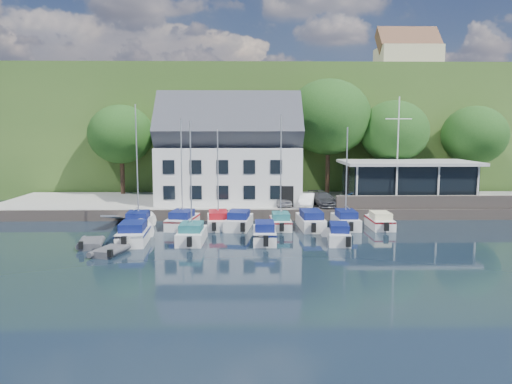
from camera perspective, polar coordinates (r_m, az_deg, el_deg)
The scene contains 34 objects.
ground at distance 35.25m, azimuth 7.56°, elevation -6.47°, with size 180.00×180.00×0.00m, color black.
quay at distance 52.21m, azimuth 4.71°, elevation -1.41°, with size 60.00×13.00×1.00m, color #9C9B96.
quay_face at distance 45.83m, azimuth 5.52°, elevation -2.62°, with size 60.00×0.30×1.00m, color #695C54.
hillside at distance 96.00m, azimuth 2.07°, elevation 7.02°, with size 160.00×75.00×16.00m, color #2F4D1D.
field_patch at distance 104.99m, azimuth 6.30°, elevation 11.45°, with size 50.00×30.00×0.30m, color #546231.
farmhouse at distance 90.85m, azimuth 16.93°, elevation 14.37°, with size 10.40×7.00×8.20m, color beige, non-canonical shape.
harbor_building at distance 50.47m, azimuth -3.07°, elevation 3.85°, with size 14.40×8.20×8.70m, color silver, non-canonical shape.
club_pavilion at distance 52.70m, azimuth 16.89°, elevation 1.18°, with size 13.20×7.20×4.10m, color black, non-canonical shape.
seawall at distance 48.89m, azimuth 19.60°, elevation -1.09°, with size 18.00×0.50×1.20m, color #695C54.
gangway at distance 45.08m, azimuth -15.54°, elevation -3.67°, with size 1.20×6.00×1.40m, color #BBBBBF, non-canonical shape.
car_silver at distance 47.67m, azimuth 2.83°, elevation -0.89°, with size 1.39×3.45×1.18m, color #ADADB2.
car_white at distance 47.46m, azimuth 5.84°, elevation -0.92°, with size 1.31×3.76×1.24m, color white.
car_dgrey at distance 48.00m, azimuth 7.65°, elevation -0.81°, with size 1.84×4.53×1.32m, color #313236.
car_blue at distance 49.10m, azimuth 11.42°, elevation -0.72°, with size 1.49×3.78×1.29m, color #305D94.
flagpole at distance 48.66m, azimuth 15.88°, elevation 4.40°, with size 2.47×0.20×10.30m, color silver, non-canonical shape.
tree_0 at distance 58.28m, azimuth -15.11°, elevation 4.71°, with size 7.33×7.33×10.01m, color #12330F, non-canonical shape.
tree_1 at distance 56.02m, azimuth -7.80°, elevation 4.68°, with size 7.16×7.16×9.79m, color #12330F, non-canonical shape.
tree_3 at distance 56.73m, azimuth 8.25°, elevation 6.26°, with size 9.41×9.41×12.86m, color #12330F, non-canonical shape.
tree_4 at distance 57.67m, azimuth 15.43°, elevation 4.89°, with size 7.66×7.66×10.46m, color #12330F, non-canonical shape.
tree_5 at distance 61.07m, azimuth 23.63°, elevation 4.39°, with size 7.22×7.22×9.87m, color #12330F, non-canonical shape.
boat_r1_0 at distance 42.03m, azimuth -13.42°, elevation 2.14°, with size 2.14×6.02×9.46m, color silver, non-canonical shape.
boat_r1_1 at distance 42.18m, azimuth -8.49°, elevation 2.09°, with size 2.13×6.35×9.19m, color silver, non-canonical shape.
boat_r1_2 at distance 42.02m, azimuth -4.38°, elevation 1.85°, with size 1.99×6.54×8.78m, color silver, non-canonical shape.
boat_r1_3 at distance 42.06m, azimuth -1.96°, elevation -3.13°, with size 2.05×6.42×1.51m, color silver, non-canonical shape.
boat_r1_4 at distance 41.36m, azimuth 2.85°, elevation 1.61°, with size 1.77×5.20×8.55m, color silver, non-canonical shape.
boat_r1_5 at distance 42.25m, azimuth 6.29°, elevation -3.09°, with size 2.09×7.14×1.56m, color silver, non-canonical shape.
boat_r1_6 at distance 42.39m, azimuth 10.31°, elevation 2.16°, with size 1.95×6.35×9.31m, color silver, non-canonical shape.
boat_r1_7 at distance 43.36m, azimuth 13.96°, elevation -3.11°, with size 1.90×5.45×1.40m, color silver, non-canonical shape.
boat_r2_0 at distance 37.86m, azimuth -13.79°, elevation -4.45°, with size 2.21×6.38×1.57m, color silver, non-canonical shape.
boat_r2_1 at distance 36.61m, azimuth -7.44°, elevation 1.19°, with size 2.03×5.96×8.99m, color silver, non-canonical shape.
boat_r2_2 at distance 36.91m, azimuth 0.97°, elevation -4.55°, with size 1.80×5.82×1.56m, color silver, non-canonical shape.
boat_r2_3 at distance 37.46m, azimuth 9.41°, elevation -4.57°, with size 1.69×6.01×1.44m, color silver, non-canonical shape.
dinghy_0 at distance 37.38m, azimuth -18.36°, elevation -5.45°, with size 1.79×2.99×0.70m, color #3A3A3F, non-canonical shape.
dinghy_1 at distance 34.72m, azimuth -16.42°, elevation -6.38°, with size 1.65×2.74×0.64m, color #3A3A3F, non-canonical shape.
Camera 1 is at (-5.25, -33.86, 8.30)m, focal length 35.00 mm.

